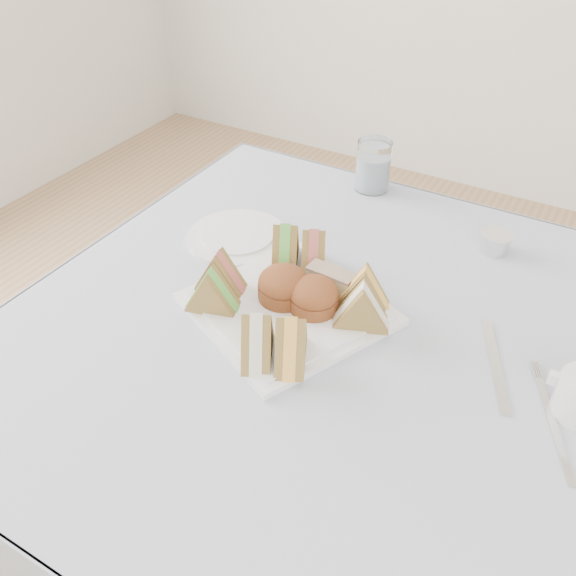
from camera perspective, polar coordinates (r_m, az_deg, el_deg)
The scene contains 20 objects.
floor at distance 1.58m, azimuth 2.83°, elevation -24.34°, with size 4.00×4.00×0.00m, color #9E7751.
table at distance 1.27m, azimuth 3.36°, elevation -16.59°, with size 0.90×0.90×0.74m, color brown.
tablecloth at distance 0.99m, azimuth 4.14°, elevation -3.98°, with size 1.02×1.02×0.01m, color #A7B2C5.
serving_plate at distance 1.01m, azimuth 0.00°, elevation -1.96°, with size 0.28×0.28×0.01m, color white.
sandwich_fl_a at distance 1.03m, azimuth -6.44°, elevation 1.60°, with size 0.09×0.04×0.08m, color olive, non-canonical shape.
sandwich_fl_b at distance 0.99m, azimuth -7.19°, elevation -0.09°, with size 0.09×0.04×0.08m, color olive, non-canonical shape.
sandwich_fr_a at distance 0.89m, azimuth 0.28°, elevation -4.76°, with size 0.09×0.04×0.08m, color olive, non-canonical shape.
sandwich_fr_b at distance 0.90m, azimuth -2.91°, elevation -4.40°, with size 0.09×0.04×0.08m, color olive, non-canonical shape.
sandwich_bl_a at distance 1.08m, azimuth -0.23°, elevation 4.17°, with size 0.09×0.04×0.08m, color olive, non-canonical shape.
sandwich_bl_b at distance 1.08m, azimuth 2.41°, elevation 3.79°, with size 0.09×0.04×0.08m, color olive, non-canonical shape.
sandwich_br_a at distance 0.96m, azimuth 6.93°, elevation -1.57°, with size 0.09×0.04×0.08m, color olive, non-canonical shape.
sandwich_br_b at distance 1.00m, azimuth 7.13°, elevation 0.14°, with size 0.08×0.04×0.08m, color olive, non-canonical shape.
scone_left at distance 1.01m, azimuth -0.43°, elevation 0.27°, with size 0.09×0.09×0.06m, color brown.
scone_right at distance 0.99m, azimuth 2.45°, elevation -0.74°, with size 0.08×0.08×0.05m, color brown.
pastry_slice at distance 1.03m, azimuth 4.04°, elevation 0.75°, with size 0.08×0.03×0.04m, color #B9B38A.
side_plate at distance 1.19m, azimuth -4.72°, elevation 4.74°, with size 0.20×0.20×0.01m, color white.
water_glass at distance 1.35m, azimuth 7.99°, elevation 11.27°, with size 0.07×0.07×0.11m, color white.
tea_strainer at distance 1.21m, azimuth 18.83°, elevation 3.96°, with size 0.06×0.06×0.03m, color silver.
knife at distance 0.97m, azimuth 18.81°, elevation -6.77°, with size 0.02×0.20×0.00m, color silver.
fork at distance 0.92m, azimuth 23.63°, elevation -11.91°, with size 0.01×0.18×0.00m, color silver.
Camera 1 is at (0.30, -0.67, 1.40)m, focal length 38.00 mm.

